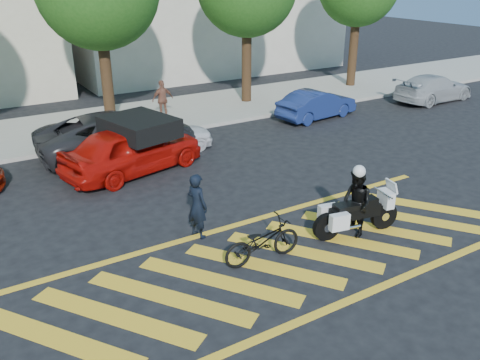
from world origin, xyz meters
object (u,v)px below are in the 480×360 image
police_motorcycle (355,214)px  red_convertible (133,149)px  officer_moto (356,203)px  parked_right (317,104)px  parked_mid_left (119,134)px  officer_bike (197,206)px  parked_mid_right (163,136)px  bicycle (262,241)px  parked_far_right (434,88)px

police_motorcycle → red_convertible: red_convertible is taller
officer_moto → red_convertible: bearing=-144.6°
parked_right → parked_mid_left: bearing=83.4°
parked_mid_left → parked_right: size_ratio=1.47×
police_motorcycle → parked_mid_left: parked_mid_left is taller
red_convertible → parked_right: (8.75, 1.77, -0.16)m
police_motorcycle → parked_right: size_ratio=0.62×
red_convertible → officer_bike: bearing=164.2°
parked_mid_left → parked_mid_right: size_ratio=1.57×
bicycle → parked_right: bearing=-42.4°
officer_bike → bicycle: officer_bike is taller
parked_mid_left → parked_far_right: size_ratio=1.25×
parked_mid_left → parked_right: bearing=-87.8°
police_motorcycle → officer_bike: bearing=160.3°
officer_bike → parked_mid_left: officer_bike is taller
parked_mid_right → parked_far_right: size_ratio=0.80×
bicycle → police_motorcycle: 2.56m
parked_right → parked_mid_right: bearing=86.8°
police_motorcycle → red_convertible: bearing=125.5°
parked_right → bicycle: bearing=127.7°
parked_mid_right → parked_mid_left: bearing=77.2°
officer_moto → bicycle: bearing=-83.4°
police_motorcycle → parked_right: parked_right is taller
police_motorcycle → parked_right: 10.08m
red_convertible → bicycle: bearing=170.9°
police_motorcycle → parked_far_right: parked_far_right is taller
officer_bike → parked_mid_left: bearing=-19.4°
bicycle → parked_mid_left: bearing=5.5°
bicycle → parked_mid_left: parked_mid_left is taller
parked_mid_right → red_convertible: bearing=133.0°
red_convertible → parked_far_right: 15.42m
parked_mid_left → parked_right: 8.61m
bicycle → parked_mid_right: (1.01, 7.69, 0.10)m
bicycle → red_convertible: (-0.54, 6.40, 0.28)m
parked_mid_left → officer_moto: bearing=-158.8°
parked_right → police_motorcycle: bearing=138.7°
police_motorcycle → parked_mid_right: 7.99m
officer_bike → parked_far_right: bearing=-86.0°
police_motorcycle → officer_moto: (-0.02, -0.01, 0.28)m
officer_bike → parked_far_right: 16.61m
officer_bike → officer_moto: 3.73m
red_convertible → officer_moto: bearing=-168.9°
officer_bike → red_convertible: 4.69m
red_convertible → parked_mid_left: 1.70m
officer_moto → parked_mid_right: bearing=-158.7°
parked_far_right → parked_mid_left: bearing=85.9°
officer_bike → parked_right: (8.90, 6.47, -0.20)m
officer_moto → parked_mid_left: officer_moto is taller
officer_bike → parked_mid_right: bearing=-32.7°
red_convertible → parked_far_right: red_convertible is taller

